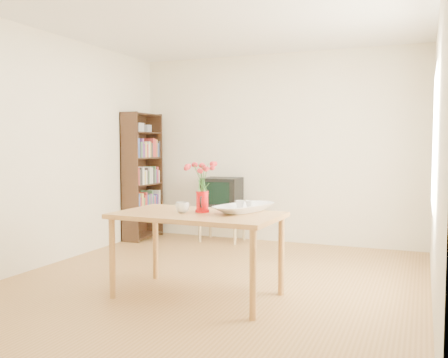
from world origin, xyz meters
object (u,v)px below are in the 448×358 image
at_px(mug, 182,208).
at_px(bowl, 244,189).
at_px(television, 223,193).
at_px(pitcher, 202,203).
at_px(table, 198,222).

relative_size(mug, bowl, 0.28).
bearing_deg(television, pitcher, -75.98).
bearing_deg(pitcher, bowl, 3.50).
relative_size(mug, television, 0.24).
distance_m(pitcher, mug, 0.19).
bearing_deg(pitcher, television, 91.48).
bearing_deg(bowl, mug, -153.04).
xyz_separation_m(bowl, television, (-1.12, 2.26, -0.28)).
bearing_deg(table, pitcher, 80.92).
relative_size(pitcher, television, 0.39).
distance_m(table, television, 2.57).
relative_size(pitcher, bowl, 0.45).
height_order(mug, bowl, bowl).
height_order(mug, television, television).
xyz_separation_m(pitcher, mug, (-0.14, -0.12, -0.04)).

